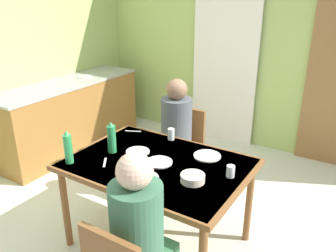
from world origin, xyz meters
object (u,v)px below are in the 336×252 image
dining_table (158,170)px  kitchen_counter (70,115)px  water_bottle_green_far (68,148)px  serving_bowl_center (193,178)px  chair_far_diner (182,145)px  person_far_diner (176,124)px  water_bottle_green_near (112,138)px  person_near_diner (138,224)px

dining_table → kitchen_counter: bearing=154.6°
water_bottle_green_far → serving_bowl_center: water_bottle_green_far is taller
chair_far_diner → serving_bowl_center: chair_far_diner is taller
kitchen_counter → person_far_diner: 1.81m
person_far_diner → dining_table: bearing=110.3°
water_bottle_green_near → dining_table: bearing=6.1°
dining_table → chair_far_diner: size_ratio=1.57×
person_far_diner → serving_bowl_center: person_far_diner is taller
serving_bowl_center → kitchen_counter: bearing=155.9°
person_near_diner → serving_bowl_center: person_near_diner is taller
kitchen_counter → water_bottle_green_far: water_bottle_green_far is taller
person_near_diner → water_bottle_green_far: 0.98m
kitchen_counter → dining_table: kitchen_counter is taller
person_near_diner → person_far_diner: 1.54m
chair_far_diner → person_near_diner: bearing=111.3°
kitchen_counter → water_bottle_green_near: water_bottle_green_near is taller
person_far_diner → serving_bowl_center: bearing=127.5°
kitchen_counter → chair_far_diner: size_ratio=2.37×
person_near_diner → water_bottle_green_near: size_ratio=2.93×
person_far_diner → serving_bowl_center: (0.63, -0.82, -0.00)m
kitchen_counter → person_far_diner: (1.76, -0.25, 0.33)m
dining_table → water_bottle_green_far: 0.70m
kitchen_counter → dining_table: size_ratio=1.51×
chair_far_diner → person_far_diner: person_far_diner is taller
kitchen_counter → water_bottle_green_near: 1.94m
chair_far_diner → person_far_diner: size_ratio=1.13×
person_far_diner → serving_bowl_center: size_ratio=4.53×
dining_table → water_bottle_green_near: bearing=-173.9°
water_bottle_green_near → water_bottle_green_far: same height
dining_table → person_far_diner: person_far_diner is taller
chair_far_diner → water_bottle_green_far: 1.30m
dining_table → serving_bowl_center: (0.36, -0.11, 0.10)m
dining_table → person_near_diner: (0.34, -0.71, 0.10)m
water_bottle_green_far → water_bottle_green_near: bearing=63.6°
dining_table → water_bottle_green_far: water_bottle_green_far is taller
water_bottle_green_far → serving_bowl_center: bearing=15.1°
person_far_diner → water_bottle_green_far: size_ratio=2.92×
water_bottle_green_near → serving_bowl_center: (0.78, -0.06, -0.10)m
kitchen_counter → serving_bowl_center: 2.64m
person_far_diner → kitchen_counter: bearing=-8.1°
chair_far_diner → water_bottle_green_near: bearing=80.3°
chair_far_diner → person_near_diner: person_near_diner is taller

